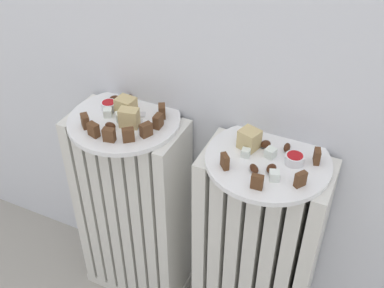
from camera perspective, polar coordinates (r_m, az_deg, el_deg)
radiator_left at (r=1.38m, az=-7.08°, el=-8.25°), size 0.31×0.16×0.63m
radiator_right at (r=1.28m, az=7.79°, el=-13.27°), size 0.31×0.16×0.63m
plate_left at (r=1.18m, az=-8.26°, el=2.87°), size 0.28×0.28×0.01m
plate_right at (r=1.05m, az=9.24°, el=-1.99°), size 0.28×0.28×0.01m
dark_cake_slice_left_0 at (r=1.15m, az=-12.89°, el=2.75°), size 0.03×0.03×0.03m
dark_cake_slice_left_1 at (r=1.12m, az=-11.92°, el=1.71°), size 0.03×0.02×0.03m
dark_cake_slice_left_2 at (r=1.09m, az=-10.07°, el=1.11°), size 0.03×0.02×0.03m
dark_cake_slice_left_3 at (r=1.08m, az=-7.77°, el=1.11°), size 0.03×0.03×0.03m
dark_cake_slice_left_4 at (r=1.10m, az=-5.62°, el=1.73°), size 0.03×0.03×0.03m
dark_cake_slice_left_5 at (r=1.12m, az=-4.16°, el=2.80°), size 0.02×0.03×0.03m
dark_cake_slice_left_6 at (r=1.16m, az=-3.69°, el=4.03°), size 0.03×0.03×0.03m
marble_cake_slice_left_0 at (r=1.18m, az=-8.05°, el=4.64°), size 0.05×0.04×0.04m
marble_cake_slice_left_1 at (r=1.13m, az=-7.67°, el=3.18°), size 0.05×0.04×0.05m
turkish_delight_left_0 at (r=1.18m, az=-10.22°, el=3.77°), size 0.03×0.03×0.02m
turkish_delight_left_1 at (r=1.16m, az=-8.74°, el=3.31°), size 0.03×0.03×0.02m
medjool_date_left_0 at (r=1.24m, az=-9.40°, el=5.51°), size 0.03×0.03×0.02m
medjool_date_left_1 at (r=1.14m, az=-9.93°, el=2.21°), size 0.03×0.02×0.02m
medjool_date_left_2 at (r=1.24m, az=-7.84°, el=5.64°), size 0.03×0.03×0.02m
jam_bowl_left at (r=1.21m, az=-10.09°, el=4.65°), size 0.04×0.04×0.02m
dark_cake_slice_right_0 at (r=1.00m, az=4.03°, el=-2.13°), size 0.03×0.03×0.03m
dark_cake_slice_right_1 at (r=0.96m, az=7.93°, el=-4.59°), size 0.03×0.01×0.03m
dark_cake_slice_right_2 at (r=0.98m, az=13.08°, el=-4.22°), size 0.02×0.03×0.03m
dark_cake_slice_right_3 at (r=1.05m, az=14.99°, el=-1.46°), size 0.02×0.03×0.03m
marble_cake_slice_right_0 at (r=1.06m, az=7.00°, el=0.60°), size 0.05×0.05×0.05m
turkish_delight_right_0 at (r=0.99m, az=10.01°, el=-3.81°), size 0.03×0.03×0.02m
turkish_delight_right_1 at (r=1.05m, az=9.54°, el=-1.08°), size 0.03×0.03×0.02m
turkish_delight_right_2 at (r=1.04m, az=6.56°, el=-1.08°), size 0.02×0.02×0.02m
medjool_date_right_0 at (r=1.07m, az=11.50°, el=-0.43°), size 0.02×0.03×0.02m
medjool_date_right_1 at (r=1.01m, az=9.65°, el=-2.96°), size 0.02×0.03×0.02m
medjool_date_right_2 at (r=1.07m, az=8.95°, el=-0.02°), size 0.03×0.03×0.02m
medjool_date_right_3 at (r=1.00m, az=7.57°, el=-3.00°), size 0.03×0.03×0.02m
jam_bowl_right at (r=1.04m, az=12.39°, el=-1.77°), size 0.04×0.04×0.02m
fork at (r=1.15m, az=-6.24°, el=2.81°), size 0.06×0.09×0.00m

